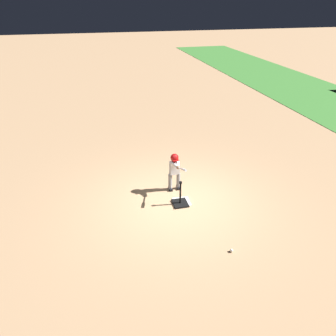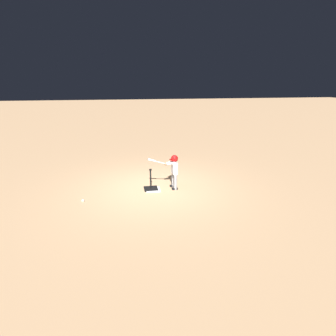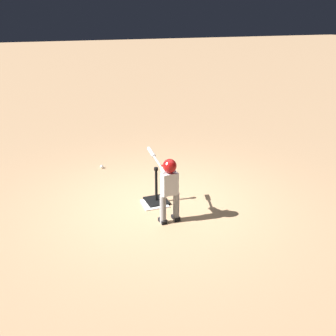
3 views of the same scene
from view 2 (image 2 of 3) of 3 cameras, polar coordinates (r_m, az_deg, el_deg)
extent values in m
plane|color=tan|center=(8.58, -3.23, -4.37)|extent=(90.00, 90.00, 0.00)
cube|color=white|center=(8.44, -3.24, -4.69)|extent=(0.46, 0.46, 0.02)
cube|color=black|center=(8.48, -3.76, -4.50)|extent=(0.43, 0.39, 0.04)
cylinder|color=black|center=(8.36, -3.80, -2.49)|extent=(0.05, 0.05, 0.60)
cylinder|color=black|center=(8.26, -3.85, -0.40)|extent=(0.08, 0.08, 0.05)
cylinder|color=gray|center=(8.36, 1.62, -3.09)|extent=(0.11, 0.11, 0.51)
cube|color=black|center=(8.44, 1.47, -4.51)|extent=(0.19, 0.10, 0.06)
cylinder|color=gray|center=(8.58, 1.16, -2.52)|extent=(0.11, 0.11, 0.51)
cube|color=black|center=(8.65, 1.03, -3.91)|extent=(0.19, 0.10, 0.06)
cube|color=silver|center=(8.32, 1.41, 0.03)|extent=(0.16, 0.27, 0.37)
sphere|color=#936B4C|center=(8.23, 1.43, 1.99)|extent=(0.19, 0.19, 0.19)
sphere|color=maroon|center=(8.23, 1.43, 2.07)|extent=(0.23, 0.23, 0.23)
cube|color=maroon|center=(8.21, 0.79, 1.84)|extent=(0.13, 0.18, 0.01)
cylinder|color=silver|center=(8.19, 0.56, 0.99)|extent=(0.31, 0.14, 0.11)
cylinder|color=silver|center=(8.27, 0.40, 1.16)|extent=(0.31, 0.18, 0.11)
sphere|color=#936B4C|center=(8.20, -0.47, 0.89)|extent=(0.10, 0.10, 0.10)
cylinder|color=silver|center=(8.12, -2.35, 1.38)|extent=(0.56, 0.08, 0.22)
cylinder|color=silver|center=(8.06, -3.58, 1.69)|extent=(0.26, 0.08, 0.14)
cylinder|color=black|center=(8.21, -0.34, 0.86)|extent=(0.03, 0.05, 0.05)
sphere|color=white|center=(8.00, -18.04, -6.76)|extent=(0.07, 0.07, 0.07)
camera|label=1|loc=(11.71, -45.43, 21.32)|focal=35.00mm
camera|label=3|loc=(8.96, 42.50, 13.52)|focal=42.00mm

